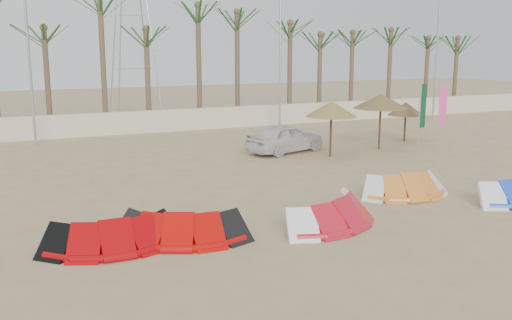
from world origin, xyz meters
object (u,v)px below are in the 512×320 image
kite_blue (506,186)px  car (285,138)px  kite_orange (401,183)px  parasol_left (331,109)px  kite_red_left (111,230)px  kite_red_right (326,209)px  kite_red_mid (177,223)px  parasol_mid (381,101)px  parasol_right (406,109)px

kite_blue → car: bearing=104.9°
kite_orange → parasol_left: size_ratio=1.26×
kite_red_left → parasol_left: bearing=34.5°
kite_orange → kite_red_right: bearing=-158.0°
kite_red_mid → parasol_mid: bearing=33.8°
kite_orange → parasol_mid: parasol_mid is taller
kite_red_right → kite_blue: same height
kite_red_mid → kite_red_right: (4.28, -0.50, 0.00)m
kite_red_right → kite_orange: (3.96, 1.60, -0.00)m
kite_red_mid → car: 12.91m
kite_blue → parasol_left: size_ratio=1.44×
kite_orange → parasol_left: 7.29m
parasol_left → kite_red_left: bearing=-145.5°
car → kite_red_left: bearing=116.8°
kite_red_left → parasol_left: size_ratio=1.37×
kite_blue → parasol_mid: parasol_mid is taller
kite_red_right → kite_orange: bearing=22.0°
kite_red_mid → kite_orange: (8.24, 1.10, -0.00)m
kite_red_left → parasol_right: parasol_right is taller
kite_red_mid → parasol_left: (9.73, 8.01, 1.78)m
parasol_right → parasol_left: bearing=-160.4°
kite_red_right → parasol_mid: bearing=46.6°
kite_red_right → parasol_right: size_ratio=1.93×
kite_orange → parasol_right: size_ratio=1.54×
parasol_right → car: 7.44m
kite_red_right → parasol_left: parasol_left is taller
kite_red_mid → parasol_right: bearing=32.8°
kite_red_right → kite_blue: size_ratio=1.09×
kite_red_left → car: (10.07, 9.70, 0.28)m
kite_red_mid → kite_orange: same height
kite_orange → parasol_left: (1.49, 6.91, 1.79)m
kite_red_right → parasol_mid: 12.78m
kite_red_mid → parasol_mid: 15.72m
kite_blue → parasol_left: 9.01m
kite_red_mid → parasol_left: parasol_left is taller
kite_red_mid → parasol_mid: parasol_mid is taller
kite_red_left → kite_red_right: (5.99, -0.63, 0.00)m
kite_red_right → kite_orange: 4.27m
kite_red_mid → parasol_right: (15.71, 10.14, 1.32)m
kite_orange → parasol_right: bearing=50.4°
kite_red_mid → parasol_left: size_ratio=1.53×
parasol_left → kite_red_right: bearing=-122.7°
kite_red_mid → car: size_ratio=0.96×
kite_orange → kite_blue: same height
parasol_mid → kite_red_right: bearing=-133.4°
kite_red_left → car: 13.98m
kite_red_right → kite_blue: (6.88, -0.21, -0.00)m
kite_red_right → car: bearing=68.5°
kite_orange → car: size_ratio=0.79×
parasol_right → kite_blue: bearing=-112.8°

